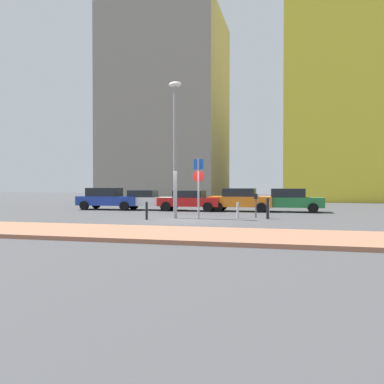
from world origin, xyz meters
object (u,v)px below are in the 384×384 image
parked_car_orange (241,199)px  traffic_bollard_near (147,211)px  parked_car_red (190,200)px  parked_car_white (147,200)px  street_lamp (175,138)px  parked_car_green (288,200)px  parking_meter (256,202)px  traffic_bollard_mid (238,210)px  traffic_bollard_edge (268,208)px  parked_car_blue (108,198)px  parking_sign_post (199,181)px  traffic_bollard_far (268,210)px

parked_car_orange → traffic_bollard_near: parked_car_orange is taller
parked_car_red → parked_car_white: bearing=177.2°
parked_car_red → street_lamp: (0.73, -5.96, 3.50)m
parked_car_orange → street_lamp: 7.62m
parked_car_orange → parked_car_green: size_ratio=0.92×
parking_meter → street_lamp: (-4.11, -1.46, 3.39)m
parked_car_green → traffic_bollard_mid: bearing=-114.1°
parked_car_white → traffic_bollard_edge: size_ratio=3.99×
parked_car_blue → parked_car_orange: size_ratio=1.08×
parked_car_green → parking_meter: 5.25m
parked_car_red → parking_sign_post: parking_sign_post is taller
parking_sign_post → traffic_bollard_edge: (3.54, 0.55, -1.44)m
parked_car_red → traffic_bollard_edge: bearing=-43.8°
parking_sign_post → traffic_bollard_near: size_ratio=3.50×
parked_car_blue → parking_sign_post: size_ratio=1.41×
traffic_bollard_mid → parked_car_white: bearing=142.8°
street_lamp → parked_car_green: bearing=48.0°
parked_car_white → parked_car_red: size_ratio=1.04×
parked_car_white → traffic_bollard_near: parked_car_white is taller
traffic_bollard_near → traffic_bollard_edge: (5.94, 1.89, 0.10)m
traffic_bollard_edge → parking_meter: bearing=131.0°
parked_car_blue → parking_sign_post: parking_sign_post is taller
traffic_bollard_far → parked_car_blue: bearing=158.3°
parking_sign_post → traffic_bollard_mid: bearing=16.1°
parked_car_blue → traffic_bollard_edge: size_ratio=4.06×
street_lamp → traffic_bollard_far: street_lamp is taller
parking_sign_post → parking_meter: size_ratio=2.45×
traffic_bollard_edge → parked_car_green: bearing=80.1°
parking_meter → traffic_bollard_mid: (-0.88, -0.75, -0.41)m
parked_car_green → parking_sign_post: bearing=-125.9°
parked_car_white → parked_car_orange: bearing=1.2°
parked_car_white → traffic_bollard_near: (2.72, -7.31, -0.27)m
parked_car_orange → parked_car_blue: bearing=-177.4°
parked_car_white → street_lamp: 8.04m
traffic_bollard_mid → traffic_bollard_edge: (1.56, -0.03, 0.12)m
parking_meter → traffic_bollard_edge: (0.67, -0.77, -0.29)m
parked_car_blue → parked_car_red: bearing=1.2°
parking_meter → traffic_bollard_far: bearing=-17.3°
traffic_bollard_edge → parked_car_orange: bearing=110.5°
parking_meter → traffic_bollard_far: (0.67, -0.21, -0.40)m
parked_car_red → parked_car_green: (6.51, 0.47, 0.06)m
parked_car_red → parking_meter: 6.60m
traffic_bollard_near → traffic_bollard_edge: bearing=17.7°
parked_car_blue → traffic_bollard_far: 12.37m
parked_car_blue → parking_meter: 11.66m
parked_car_red → traffic_bollard_edge: parked_car_red is taller
parked_car_green → traffic_bollard_mid: (-2.56, -5.72, -0.35)m
street_lamp → traffic_bollard_mid: 5.03m
parked_car_red → traffic_bollard_mid: 6.57m
traffic_bollard_mid → parking_meter: bearing=40.1°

